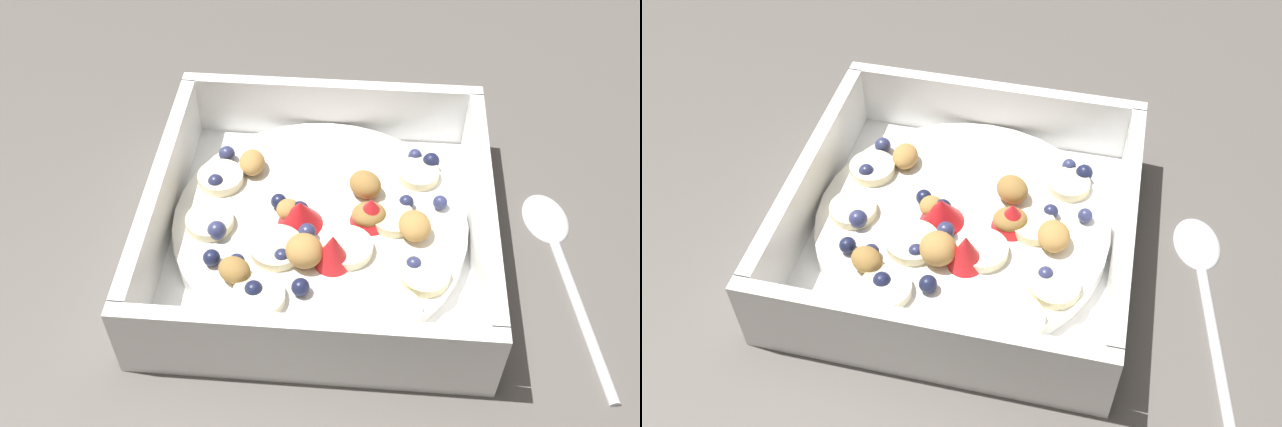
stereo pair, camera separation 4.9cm
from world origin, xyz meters
TOP-DOWN VIEW (x-y plane):
  - ground_plane at (0.00, 0.00)m, footprint 2.40×2.40m
  - fruit_bowl at (-0.01, 0.00)m, footprint 0.22×0.22m
  - spoon at (-0.17, -0.01)m, footprint 0.04×0.17m

SIDE VIEW (x-z plane):
  - ground_plane at x=0.00m, z-range 0.00..0.00m
  - spoon at x=-0.17m, z-range 0.00..0.01m
  - fruit_bowl at x=-0.01m, z-range -0.01..0.05m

